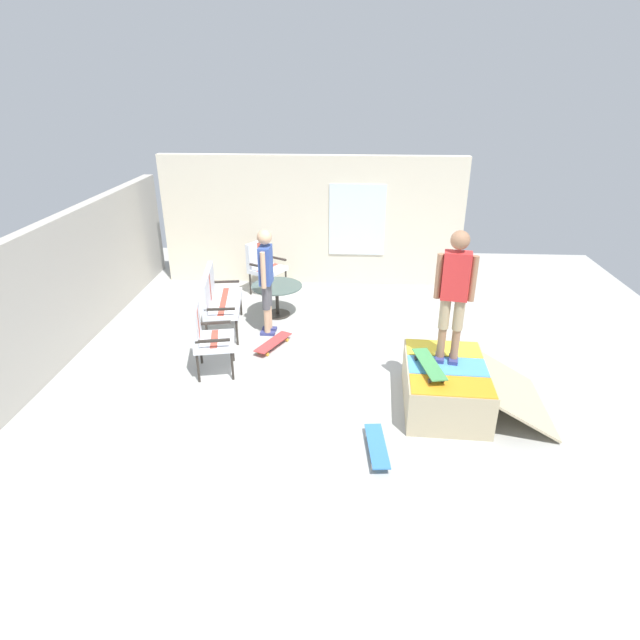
# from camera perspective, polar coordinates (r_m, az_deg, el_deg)

# --- Properties ---
(ground_plane) EXTENTS (12.00, 12.00, 0.10)m
(ground_plane) POSITION_cam_1_polar(r_m,az_deg,el_deg) (7.51, 0.88, -6.35)
(ground_plane) COLOR #A8A8A3
(back_wall_cinderblock) EXTENTS (9.00, 0.20, 2.06)m
(back_wall_cinderblock) POSITION_cam_1_polar(r_m,az_deg,el_deg) (8.21, -28.22, 1.73)
(back_wall_cinderblock) COLOR #ADA89E
(back_wall_cinderblock) RESTS_ON ground_plane
(house_facade) EXTENTS (0.23, 6.00, 2.57)m
(house_facade) POSITION_cam_1_polar(r_m,az_deg,el_deg) (10.56, -0.81, 10.82)
(house_facade) COLOR beige
(house_facade) RESTS_ON ground_plane
(skate_ramp) EXTENTS (1.49, 1.85, 0.59)m
(skate_ramp) POSITION_cam_1_polar(r_m,az_deg,el_deg) (6.87, 13.91, -7.05)
(skate_ramp) COLOR tan
(skate_ramp) RESTS_ON ground_plane
(patio_bench) EXTENTS (1.32, 0.73, 1.02)m
(patio_bench) POSITION_cam_1_polar(r_m,az_deg,el_deg) (8.71, -11.37, 2.59)
(patio_bench) COLOR #2D2823
(patio_bench) RESTS_ON ground_plane
(patio_chair_near_house) EXTENTS (0.81, 0.78, 1.02)m
(patio_chair_near_house) POSITION_cam_1_polar(r_m,az_deg,el_deg) (10.27, -6.31, 6.34)
(patio_chair_near_house) COLOR #2D2823
(patio_chair_near_house) RESTS_ON ground_plane
(patio_chair_by_wall) EXTENTS (0.72, 0.66, 1.02)m
(patio_chair_by_wall) POSITION_cam_1_polar(r_m,az_deg,el_deg) (7.45, -12.49, -1.49)
(patio_chair_by_wall) COLOR #2D2823
(patio_chair_by_wall) RESTS_ON ground_plane
(patio_table) EXTENTS (0.90, 0.90, 0.57)m
(patio_table) POSITION_cam_1_polar(r_m,az_deg,el_deg) (9.22, -4.76, 2.85)
(patio_table) COLOR #2D2823
(patio_table) RESTS_ON ground_plane
(person_watching) EXTENTS (0.48, 0.25, 1.76)m
(person_watching) POSITION_cam_1_polar(r_m,az_deg,el_deg) (8.34, -5.97, 5.05)
(person_watching) COLOR navy
(person_watching) RESTS_ON ground_plane
(person_skater) EXTENTS (0.29, 0.47, 1.70)m
(person_skater) POSITION_cam_1_polar(r_m,az_deg,el_deg) (6.42, 14.62, 3.43)
(person_skater) COLOR navy
(person_skater) RESTS_ON skate_ramp
(skateboard_by_bench) EXTENTS (0.81, 0.53, 0.10)m
(skateboard_by_bench) POSITION_cam_1_polar(r_m,az_deg,el_deg) (8.21, -5.18, -2.50)
(skateboard_by_bench) COLOR #B23838
(skateboard_by_bench) RESTS_ON ground_plane
(skateboard_spare) EXTENTS (0.81, 0.27, 0.10)m
(skateboard_spare) POSITION_cam_1_polar(r_m,az_deg,el_deg) (6.06, 6.30, -13.63)
(skateboard_spare) COLOR #3372B2
(skateboard_spare) RESTS_ON ground_plane
(skateboard_on_ramp) EXTENTS (0.82, 0.35, 0.10)m
(skateboard_on_ramp) POSITION_cam_1_polar(r_m,az_deg,el_deg) (6.51, 11.94, -4.82)
(skateboard_on_ramp) COLOR #3F8C4C
(skateboard_on_ramp) RESTS_ON skate_ramp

